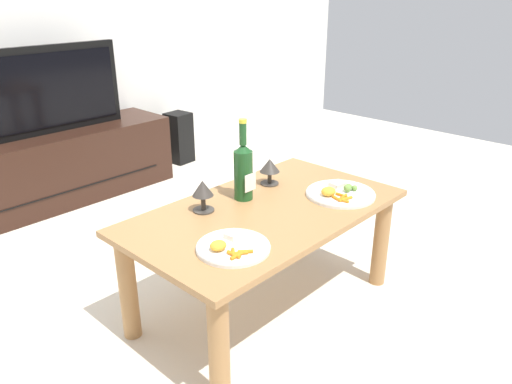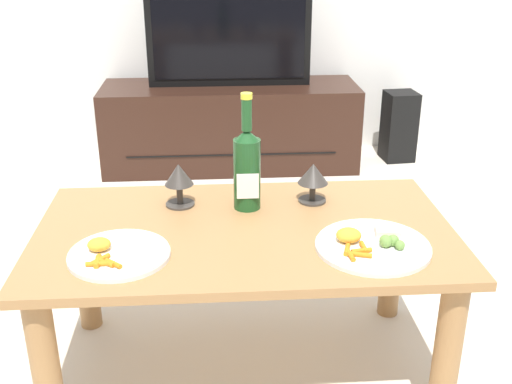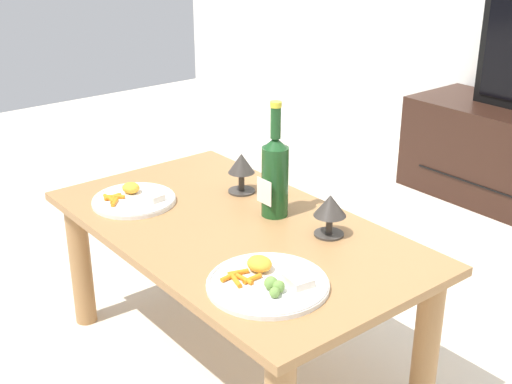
{
  "view_description": "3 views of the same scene",
  "coord_description": "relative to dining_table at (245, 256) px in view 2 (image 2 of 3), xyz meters",
  "views": [
    {
      "loc": [
        -1.34,
        -1.2,
        1.3
      ],
      "look_at": [
        -0.03,
        0.02,
        0.54
      ],
      "focal_mm": 34.7,
      "sensor_mm": 36.0,
      "label": 1
    },
    {
      "loc": [
        -0.07,
        -1.51,
        1.22
      ],
      "look_at": [
        0.04,
        0.07,
        0.54
      ],
      "focal_mm": 43.5,
      "sensor_mm": 36.0,
      "label": 2
    },
    {
      "loc": [
        1.4,
        -1.05,
        1.31
      ],
      "look_at": [
        -0.01,
        0.09,
        0.55
      ],
      "focal_mm": 47.96,
      "sensor_mm": 36.0,
      "label": 3
    }
  ],
  "objects": [
    {
      "name": "wine_bottle",
      "position": [
        0.01,
        0.14,
        0.22
      ],
      "size": [
        0.08,
        0.08,
        0.34
      ],
      "color": "#19471E",
      "rests_on": "dining_table"
    },
    {
      "name": "floor_speaker",
      "position": [
        0.96,
        1.78,
        -0.18
      ],
      "size": [
        0.18,
        0.18,
        0.39
      ],
      "primitive_type": "cube",
      "rotation": [
        0.0,
        0.0,
        0.09
      ],
      "color": "black",
      "rests_on": "ground_plane"
    },
    {
      "name": "dinner_plate_right",
      "position": [
        0.32,
        -0.14,
        0.1
      ],
      "size": [
        0.29,
        0.29,
        0.05
      ],
      "color": "white",
      "rests_on": "dining_table"
    },
    {
      "name": "dining_table",
      "position": [
        0.0,
        0.0,
        0.0
      ],
      "size": [
        1.14,
        0.64,
        0.47
      ],
      "color": "#9E7042",
      "rests_on": "ground_plane"
    },
    {
      "name": "goblet_right",
      "position": [
        0.21,
        0.17,
        0.17
      ],
      "size": [
        0.09,
        0.09,
        0.12
      ],
      "color": "#38332D",
      "rests_on": "dining_table"
    },
    {
      "name": "tv_stand",
      "position": [
        0.01,
        1.75,
        -0.15
      ],
      "size": [
        1.37,
        0.44,
        0.45
      ],
      "color": "black",
      "rests_on": "ground_plane"
    },
    {
      "name": "dinner_plate_left",
      "position": [
        -0.32,
        -0.14,
        0.1
      ],
      "size": [
        0.25,
        0.25,
        0.04
      ],
      "color": "white",
      "rests_on": "dining_table"
    },
    {
      "name": "ground_plane",
      "position": [
        0.0,
        0.0,
        -0.38
      ],
      "size": [
        6.4,
        6.4,
        0.0
      ],
      "primitive_type": "plane",
      "color": "beige"
    },
    {
      "name": "tv_screen",
      "position": [
        0.01,
        1.75,
        0.33
      ],
      "size": [
        0.85,
        0.05,
        0.52
      ],
      "color": "black",
      "rests_on": "tv_stand"
    },
    {
      "name": "goblet_left",
      "position": [
        -0.18,
        0.17,
        0.17
      ],
      "size": [
        0.09,
        0.09,
        0.13
      ],
      "color": "#38332D",
      "rests_on": "dining_table"
    }
  ]
}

